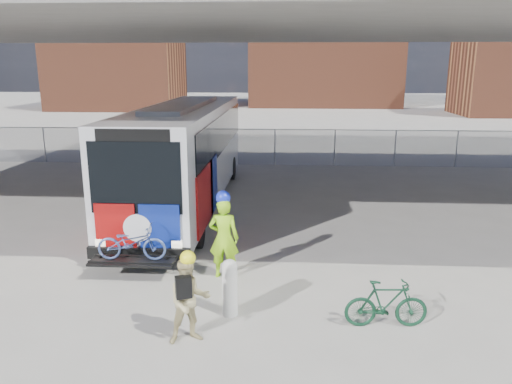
# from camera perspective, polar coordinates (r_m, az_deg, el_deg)

# --- Properties ---
(ground) EXTENTS (160.00, 160.00, 0.00)m
(ground) POSITION_cam_1_polar(r_m,az_deg,el_deg) (14.00, -3.25, -6.40)
(ground) COLOR #9E9991
(ground) RESTS_ON ground
(bus) EXTENTS (2.67, 12.90, 3.69)m
(bus) POSITION_cam_1_polar(r_m,az_deg,el_deg) (18.00, -8.05, 5.10)
(bus) COLOR silver
(bus) RESTS_ON ground
(overpass) EXTENTS (40.00, 16.00, 7.95)m
(overpass) POSITION_cam_1_polar(r_m,az_deg,el_deg) (17.15, -1.91, 19.65)
(overpass) COLOR #605E59
(overpass) RESTS_ON ground
(chainlink_fence) EXTENTS (30.00, 0.06, 30.00)m
(chainlink_fence) POSITION_cam_1_polar(r_m,az_deg,el_deg) (25.30, -0.09, 6.30)
(chainlink_fence) COLOR gray
(chainlink_fence) RESTS_ON ground
(brick_buildings) EXTENTS (54.00, 22.00, 12.00)m
(brick_buildings) POSITION_cam_1_polar(r_m,az_deg,el_deg) (61.23, 3.34, 14.73)
(brick_buildings) COLOR brown
(brick_buildings) RESTS_ON ground
(smokestack) EXTENTS (2.20, 2.20, 25.00)m
(smokestack) POSITION_cam_1_polar(r_m,az_deg,el_deg) (69.54, 14.74, 20.10)
(smokestack) COLOR brown
(smokestack) RESTS_ON ground
(bollard) EXTENTS (0.31, 0.31, 1.20)m
(bollard) POSITION_cam_1_polar(r_m,az_deg,el_deg) (10.22, -3.01, -10.61)
(bollard) COLOR white
(bollard) RESTS_ON ground
(cyclist_hivis) EXTENTS (0.73, 0.50, 2.14)m
(cyclist_hivis) POSITION_cam_1_polar(r_m,az_deg,el_deg) (11.84, -3.70, -5.04)
(cyclist_hivis) COLOR #93DD17
(cyclist_hivis) RESTS_ON ground
(cyclist_tan) EXTENTS (0.95, 0.85, 1.77)m
(cyclist_tan) POSITION_cam_1_polar(r_m,az_deg,el_deg) (9.30, -7.65, -12.07)
(cyclist_tan) COLOR tan
(cyclist_tan) RESTS_ON ground
(bike_parked) EXTENTS (1.63, 0.54, 0.96)m
(bike_parked) POSITION_cam_1_polar(r_m,az_deg,el_deg) (10.16, 14.66, -12.27)
(bike_parked) COLOR #133B25
(bike_parked) RESTS_ON ground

